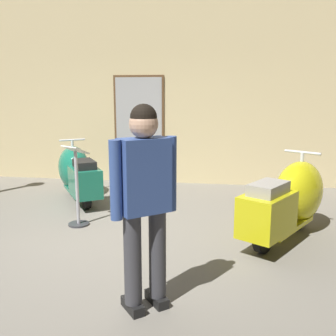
# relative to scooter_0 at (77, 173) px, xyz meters

# --- Properties ---
(ground_plane) EXTENTS (60.00, 60.00, 0.00)m
(ground_plane) POSITION_rel_scooter_0_xyz_m (0.96, -1.80, -0.45)
(ground_plane) COLOR slate
(showroom_back_wall) EXTENTS (18.00, 0.63, 3.80)m
(showroom_back_wall) POSITION_rel_scooter_0_xyz_m (0.80, 1.47, 1.45)
(showroom_back_wall) COLOR #CCB784
(showroom_back_wall) RESTS_ON ground
(scooter_0) EXTENTS (1.26, 1.59, 0.98)m
(scooter_0) POSITION_rel_scooter_0_xyz_m (0.00, 0.00, 0.00)
(scooter_0) COLOR black
(scooter_0) RESTS_ON ground
(scooter_1) EXTENTS (1.30, 1.71, 1.04)m
(scooter_1) POSITION_rel_scooter_0_xyz_m (3.26, -1.25, 0.03)
(scooter_1) COLOR black
(scooter_1) RESTS_ON ground
(visitor_1) EXTENTS (0.47, 0.42, 1.69)m
(visitor_1) POSITION_rel_scooter_0_xyz_m (1.82, -3.13, 0.53)
(visitor_1) COLOR black
(visitor_1) RESTS_ON ground
(info_stanchion) EXTENTS (0.39, 0.36, 1.09)m
(info_stanchion) POSITION_rel_scooter_0_xyz_m (0.50, -1.27, 0.01)
(info_stanchion) COLOR #333338
(info_stanchion) RESTS_ON ground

